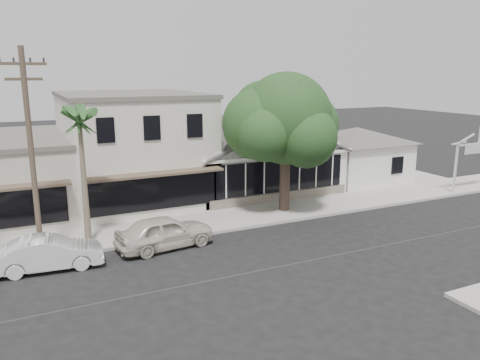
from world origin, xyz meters
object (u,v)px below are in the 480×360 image
car_1 (49,253)px  shade_tree (283,121)px  arch_sign (479,146)px  car_0 (165,232)px  utility_pole (31,151)px

car_1 → shade_tree: (12.86, 3.08, 4.58)m
arch_sign → shade_tree: (-14.28, 1.68, 2.12)m
car_0 → utility_pole: bearing=71.8°
utility_pole → arch_sign: bearing=0.2°
utility_pole → car_0: size_ratio=1.98×
utility_pole → car_1: size_ratio=2.13×
arch_sign → shade_tree: size_ratio=0.51×
car_0 → shade_tree: bearing=-77.8°
arch_sign → utility_pole: bearing=-179.8°
car_1 → utility_pole: bearing=16.5°
arch_sign → car_1: 27.28m
arch_sign → car_0: size_ratio=0.91×
car_0 → shade_tree: (7.86, 2.79, 4.51)m
arch_sign → shade_tree: shade_tree is taller
shade_tree → car_0: bearing=-160.5°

